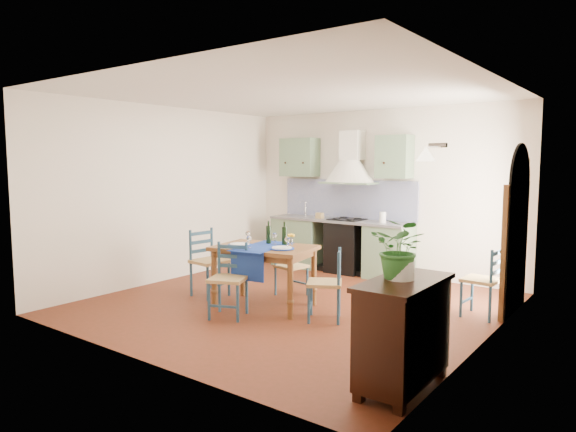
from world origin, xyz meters
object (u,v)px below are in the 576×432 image
object	(u,v)px
dining_table	(264,253)
sideboard	(403,329)
chair_near	(229,279)
potted_plant	(401,249)

from	to	relation	value
dining_table	sideboard	bearing A→B (deg)	-26.15
dining_table	sideboard	distance (m)	2.80
dining_table	chair_near	distance (m)	0.66
chair_near	sideboard	distance (m)	2.66
chair_near	sideboard	size ratio (longest dim) A/B	0.87
chair_near	dining_table	bearing A→B (deg)	82.87
sideboard	potted_plant	size ratio (longest dim) A/B	2.04
potted_plant	sideboard	bearing A→B (deg)	-10.27
chair_near	potted_plant	distance (m)	2.71
chair_near	potted_plant	world-z (taller)	potted_plant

